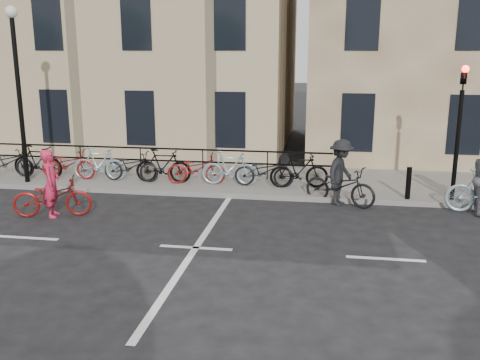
# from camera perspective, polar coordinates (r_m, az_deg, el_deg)

# --- Properties ---
(ground) EXTENTS (120.00, 120.00, 0.00)m
(ground) POSITION_cam_1_polar(r_m,az_deg,el_deg) (11.71, -4.73, -7.23)
(ground) COLOR black
(ground) RESTS_ON ground
(sidewalk) EXTENTS (46.00, 4.00, 0.15)m
(sidewalk) POSITION_cam_1_polar(r_m,az_deg,el_deg) (18.36, -12.43, 0.49)
(sidewalk) COLOR slate
(sidewalk) RESTS_ON ground
(building_west) EXTENTS (20.00, 10.00, 10.00)m
(building_west) POSITION_cam_1_polar(r_m,az_deg,el_deg) (26.35, -17.80, 15.21)
(building_west) COLOR tan
(building_west) RESTS_ON sidewalk
(traffic_light) EXTENTS (0.18, 0.30, 3.90)m
(traffic_light) POSITION_cam_1_polar(r_m,az_deg,el_deg) (15.45, 22.40, 6.29)
(traffic_light) COLOR black
(traffic_light) RESTS_ON sidewalk
(lamp_post) EXTENTS (0.36, 0.36, 5.28)m
(lamp_post) POSITION_cam_1_polar(r_m,az_deg,el_deg) (17.60, -22.68, 10.45)
(lamp_post) COLOR black
(lamp_post) RESTS_ON sidewalk
(bollard_east) EXTENTS (0.14, 0.14, 0.90)m
(bollard_east) POSITION_cam_1_polar(r_m,az_deg,el_deg) (15.46, 17.53, -0.31)
(bollard_east) COLOR black
(bollard_east) RESTS_ON sidewalk
(parked_bikes) EXTENTS (11.45, 1.23, 1.05)m
(parked_bikes) POSITION_cam_1_polar(r_m,az_deg,el_deg) (16.95, -9.98, 1.49)
(parked_bikes) COLOR black
(parked_bikes) RESTS_ON sidewalk
(cyclist_pink) EXTENTS (2.08, 1.21, 1.75)m
(cyclist_pink) POSITION_cam_1_polar(r_m,az_deg,el_deg) (14.48, -19.42, -1.36)
(cyclist_pink) COLOR maroon
(cyclist_pink) RESTS_ON ground
(cyclist_dark) EXTENTS (2.17, 1.53, 1.83)m
(cyclist_dark) POSITION_cam_1_polar(r_m,az_deg,el_deg) (14.92, 10.66, 0.08)
(cyclist_dark) COLOR black
(cyclist_dark) RESTS_ON ground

